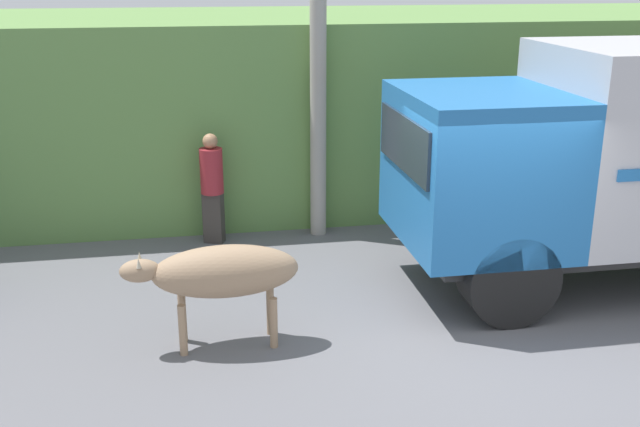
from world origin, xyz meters
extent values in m
plane|color=slate|center=(0.00, 0.00, 0.00)|extent=(60.00, 60.00, 0.00)
cube|color=#608C47|center=(0.00, 6.78, 1.64)|extent=(32.00, 5.64, 3.28)
cube|color=#2D2D2D|center=(2.58, 1.13, 0.66)|extent=(5.95, 1.88, 0.18)
cube|color=#236BB2|center=(0.32, 1.13, 1.71)|extent=(1.94, 2.35, 1.92)
cube|color=#232D38|center=(-0.67, 1.13, 2.06)|extent=(0.04, 2.00, 0.67)
cylinder|color=black|center=(0.41, 0.22, 0.57)|extent=(1.15, 0.52, 1.15)
ellipsoid|color=#9E7F60|center=(-2.95, 0.21, 0.90)|extent=(1.63, 0.59, 0.59)
ellipsoid|color=#9E7F60|center=(-3.88, 0.21, 0.97)|extent=(0.44, 0.26, 0.26)
cone|color=#B7AD93|center=(-3.88, 0.11, 1.10)|extent=(0.06, 0.06, 0.11)
cone|color=#B7AD93|center=(-3.88, 0.31, 1.10)|extent=(0.06, 0.06, 0.11)
cylinder|color=#9E7F60|center=(-3.46, 0.05, 0.30)|extent=(0.09, 0.09, 0.60)
cylinder|color=#9E7F60|center=(-3.46, 0.37, 0.30)|extent=(0.09, 0.09, 0.60)
cylinder|color=#9E7F60|center=(-2.45, 0.05, 0.30)|extent=(0.09, 0.09, 0.60)
cylinder|color=#9E7F60|center=(-2.45, 0.37, 0.30)|extent=(0.09, 0.09, 0.60)
cube|color=#38332D|center=(-2.95, 3.62, 0.40)|extent=(0.35, 0.29, 0.80)
cylinder|color=maroon|center=(-2.95, 3.62, 1.15)|extent=(0.46, 0.46, 0.70)
sphere|color=#A87A56|center=(-2.95, 3.62, 1.62)|extent=(0.23, 0.23, 0.23)
cylinder|color=#9E998E|center=(-1.28, 3.72, 2.89)|extent=(0.25, 0.25, 5.78)
camera|label=1|loc=(-3.28, -7.53, 4.11)|focal=42.00mm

